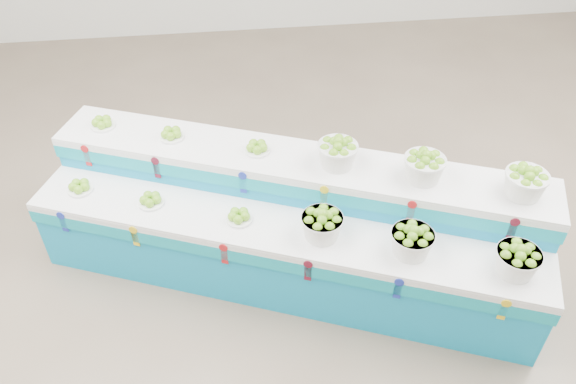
{
  "coord_description": "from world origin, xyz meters",
  "views": [
    {
      "loc": [
        -0.8,
        -3.22,
        3.84
      ],
      "look_at": [
        -0.38,
        0.18,
        0.87
      ],
      "focal_mm": 35.78,
      "sensor_mm": 36.0,
      "label": 1
    }
  ],
  "objects_px": {
    "display_stand": "(288,225)",
    "plate_upper_mid": "(171,133)",
    "basket_lower_left": "(322,224)",
    "basket_upper_right": "(525,182)"
  },
  "relations": [
    {
      "from": "display_stand",
      "to": "basket_upper_right",
      "type": "xyz_separation_m",
      "value": [
        1.71,
        -0.41,
        0.63
      ]
    },
    {
      "from": "plate_upper_mid",
      "to": "basket_upper_right",
      "type": "bearing_deg",
      "value": -21.95
    },
    {
      "from": "display_stand",
      "to": "basket_lower_left",
      "type": "relative_size",
      "value": 12.97
    },
    {
      "from": "basket_lower_left",
      "to": "display_stand",
      "type": "bearing_deg",
      "value": 120.38
    },
    {
      "from": "display_stand",
      "to": "basket_lower_left",
      "type": "height_order",
      "value": "display_stand"
    },
    {
      "from": "plate_upper_mid",
      "to": "display_stand",
      "type": "bearing_deg",
      "value": -35.31
    },
    {
      "from": "display_stand",
      "to": "basket_upper_right",
      "type": "relative_size",
      "value": 12.97
    },
    {
      "from": "display_stand",
      "to": "plate_upper_mid",
      "type": "xyz_separation_m",
      "value": [
        -0.91,
        0.64,
        0.56
      ]
    },
    {
      "from": "basket_lower_left",
      "to": "plate_upper_mid",
      "type": "height_order",
      "value": "plate_upper_mid"
    },
    {
      "from": "basket_upper_right",
      "to": "basket_lower_left",
      "type": "bearing_deg",
      "value": 178.1
    }
  ]
}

